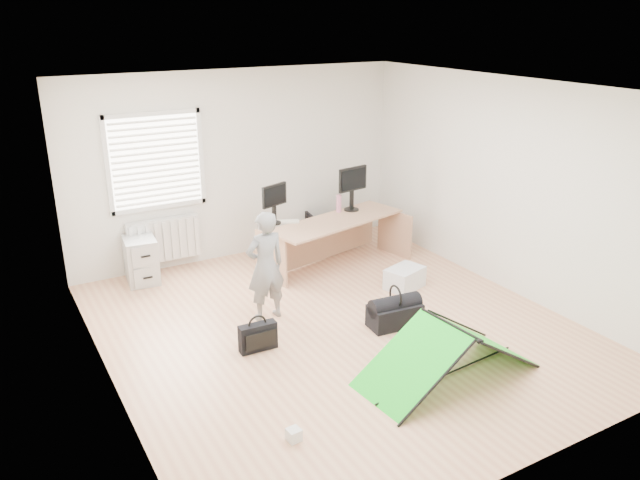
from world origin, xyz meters
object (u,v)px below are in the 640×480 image
desk (336,243)px  kite (449,350)px  monitor_right (352,195)px  thermos (339,203)px  office_chair (328,229)px  duffel_bag (395,315)px  laptop_bag (258,337)px  storage_crate (405,278)px  monitor_left (274,209)px  filing_cabinet (141,260)px  person (266,266)px

desk → kite: desk is taller
monitor_right → desk: bearing=-156.1°
monitor_right → thermos: monitor_right is taller
thermos → monitor_right: bearing=-4.9°
office_chair → duffel_bag: bearing=84.5°
laptop_bag → storage_crate: bearing=14.9°
kite → monitor_left: bearing=90.9°
storage_crate → filing_cabinet: bearing=146.7°
desk → laptop_bag: bearing=-154.0°
kite → storage_crate: kite is taller
filing_cabinet → kite: size_ratio=0.33×
storage_crate → laptop_bag: bearing=-167.7°
person → duffel_bag: (1.19, -0.92, -0.53)m
kite → monitor_right: bearing=69.5°
monitor_right → thermos: 0.23m
monitor_left → office_chair: monitor_left is taller
filing_cabinet → person: bearing=-55.0°
filing_cabinet → thermos: 2.85m
filing_cabinet → monitor_left: (1.71, -0.58, 0.60)m
person → monitor_left: bearing=-123.2°
duffel_bag → laptop_bag: bearing=175.4°
desk → thermos: (0.22, 0.29, 0.48)m
thermos → office_chair: 0.76m
filing_cabinet → duffel_bag: (2.19, -2.72, -0.18)m
filing_cabinet → monitor_right: monitor_right is taller
monitor_right → laptop_bag: (-2.36, -1.85, -0.79)m
monitor_left → office_chair: size_ratio=0.73×
desk → filing_cabinet: bearing=148.0°
monitor_right → kite: monitor_right is taller
office_chair → storage_crate: (0.07, -1.86, -0.13)m
person → kite: person is taller
thermos → duffel_bag: 2.33m
filing_cabinet → monitor_left: 1.90m
desk → monitor_right: size_ratio=4.18×
office_chair → laptop_bag: bearing=54.9°
desk → kite: bearing=-112.8°
filing_cabinet → person: size_ratio=0.47×
monitor_right → storage_crate: size_ratio=1.00×
kite → duffel_bag: kite is taller
duffel_bag → monitor_left: bearing=108.2°
storage_crate → office_chair: bearing=92.1°
monitor_left → laptop_bag: monitor_left is taller
monitor_right → office_chair: (-0.08, 0.52, -0.67)m
person → laptop_bag: 0.91m
filing_cabinet → person: (1.00, -1.80, 0.35)m
filing_cabinet → laptop_bag: (0.59, -2.44, -0.15)m
kite → person: bearing=112.1°
filing_cabinet → storage_crate: 3.52m
monitor_right → storage_crate: bearing=-99.7°
person → storage_crate: (1.94, -0.12, -0.52)m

